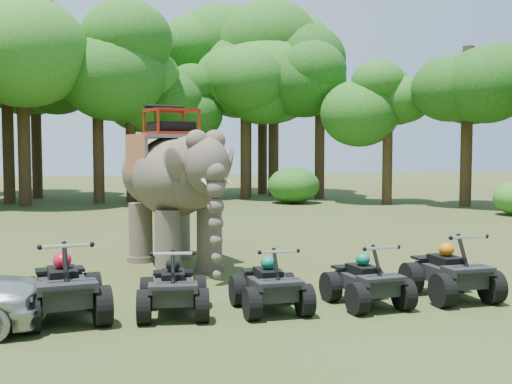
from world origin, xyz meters
TOP-DOWN VIEW (x-y plane):
  - ground at (0.00, 0.00)m, footprint 110.00×110.00m
  - elephant at (-1.68, 2.90)m, footprint 3.24×5.03m
  - atv_0 at (-3.92, -1.61)m, footprint 1.65×2.06m
  - atv_1 at (-2.10, -1.69)m, footprint 1.32×1.71m
  - atv_2 at (-0.40, -1.77)m, footprint 1.23×1.64m
  - atv_3 at (1.40, -1.80)m, footprint 1.36×1.73m
  - atv_4 at (3.19, -1.61)m, footprint 1.38×1.83m
  - tree_0 at (0.00, 23.39)m, footprint 4.61×4.61m
  - tree_1 at (4.13, 22.78)m, footprint 5.80×5.80m
  - tree_2 at (8.20, 21.81)m, footprint 5.86×5.86m
  - tree_3 at (10.41, 17.57)m, footprint 4.83×4.83m
  - tree_4 at (13.68, 15.68)m, footprint 6.03×6.03m
  - tree_30 at (-8.37, 22.20)m, footprint 6.57×6.57m
  - tree_31 at (-3.87, 21.44)m, footprint 6.17×6.17m
  - tree_36 at (2.84, 27.67)m, footprint 6.92×6.92m
  - tree_37 at (-7.34, 25.39)m, footprint 6.31×6.31m
  - tree_38 at (-2.21, 21.92)m, footprint 5.53×5.53m
  - tree_41 at (6.21, 24.52)m, footprint 7.36×7.36m
  - tree_42 at (-9.38, 28.64)m, footprint 7.39×7.39m
  - tree_43 at (5.83, 25.83)m, footprint 6.30×6.30m
  - tree_44 at (-7.39, 20.60)m, footprint 7.31×7.31m
  - tree_45 at (4.50, 24.24)m, footprint 7.13×7.13m

SIDE VIEW (x-z plane):
  - ground at x=0.00m, z-range 0.00..0.00m
  - atv_2 at x=-0.40m, z-range 0.00..1.18m
  - atv_3 at x=1.40m, z-range 0.00..1.18m
  - atv_1 at x=-2.10m, z-range 0.00..1.19m
  - atv_4 at x=3.19m, z-range 0.00..1.30m
  - atv_0 at x=-3.92m, z-range 0.00..1.38m
  - elephant at x=-1.68m, z-range 0.00..3.91m
  - tree_0 at x=0.00m, z-range 0.00..6.58m
  - tree_3 at x=10.41m, z-range 0.00..6.89m
  - tree_38 at x=-2.21m, z-range 0.00..7.90m
  - tree_1 at x=4.13m, z-range 0.00..8.28m
  - tree_2 at x=8.20m, z-range 0.00..8.38m
  - tree_4 at x=13.68m, z-range 0.00..8.61m
  - tree_31 at x=-3.87m, z-range 0.00..8.82m
  - tree_43 at x=5.83m, z-range 0.00..9.00m
  - tree_37 at x=-7.34m, z-range 0.00..9.01m
  - tree_30 at x=-8.37m, z-range 0.00..9.38m
  - tree_36 at x=2.84m, z-range 0.00..9.88m
  - tree_45 at x=4.50m, z-range 0.00..10.18m
  - tree_44 at x=-7.39m, z-range 0.00..10.44m
  - tree_41 at x=6.21m, z-range 0.00..10.51m
  - tree_42 at x=-9.38m, z-range 0.00..10.55m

